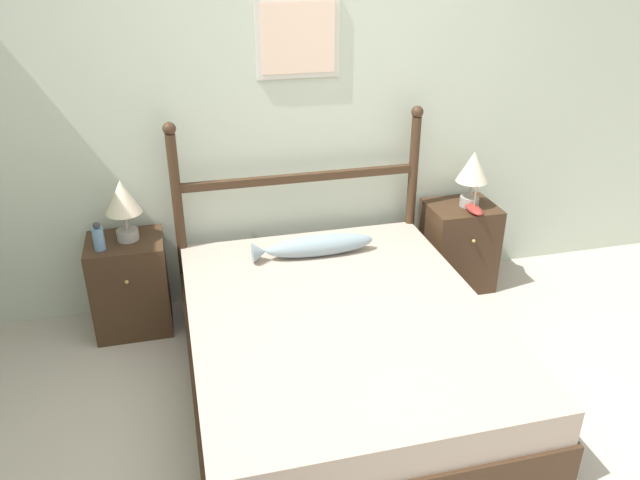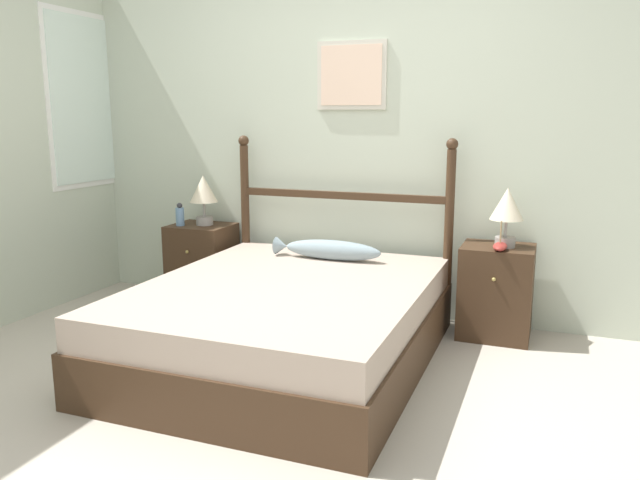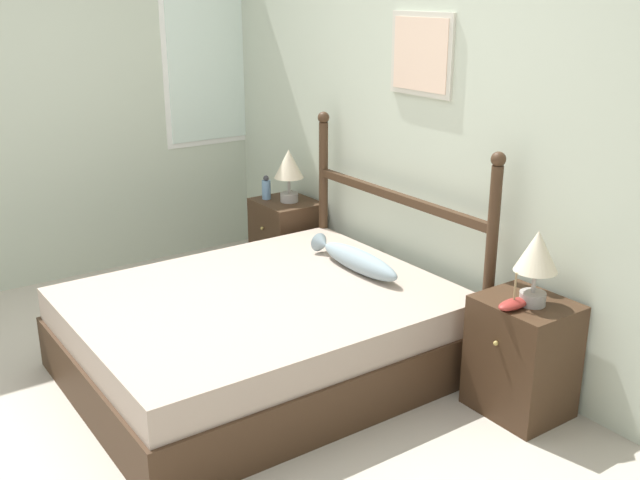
{
  "view_description": "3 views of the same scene",
  "coord_description": "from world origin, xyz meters",
  "px_view_note": "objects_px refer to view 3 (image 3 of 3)",
  "views": [
    {
      "loc": [
        -0.81,
        -1.99,
        2.22
      ],
      "look_at": [
        -0.07,
        0.99,
        0.71
      ],
      "focal_mm": 35.0,
      "sensor_mm": 36.0,
      "label": 1
    },
    {
      "loc": [
        1.36,
        -2.52,
        1.41
      ],
      "look_at": [
        -0.03,
        1.1,
        0.63
      ],
      "focal_mm": 35.0,
      "sensor_mm": 36.0,
      "label": 2
    },
    {
      "loc": [
        3.18,
        -1.25,
        2.04
      ],
      "look_at": [
        -0.03,
        1.0,
        0.71
      ],
      "focal_mm": 42.0,
      "sensor_mm": 36.0,
      "label": 3
    }
  ],
  "objects_px": {
    "bed": "(261,333)",
    "nightstand_right": "(522,356)",
    "table_lamp_left": "(289,167)",
    "table_lamp_right": "(537,256)",
    "nightstand_left": "(287,241)",
    "fish_pillow": "(355,259)",
    "model_boat": "(514,304)",
    "bottle": "(266,188)"
  },
  "relations": [
    {
      "from": "table_lamp_left",
      "to": "fish_pillow",
      "type": "bearing_deg",
      "value": -12.3
    },
    {
      "from": "model_boat",
      "to": "nightstand_right",
      "type": "bearing_deg",
      "value": 98.74
    },
    {
      "from": "table_lamp_left",
      "to": "fish_pillow",
      "type": "distance_m",
      "value": 1.14
    },
    {
      "from": "bed",
      "to": "nightstand_left",
      "type": "distance_m",
      "value": 1.39
    },
    {
      "from": "model_boat",
      "to": "nightstand_left",
      "type": "bearing_deg",
      "value": 176.8
    },
    {
      "from": "bed",
      "to": "model_boat",
      "type": "distance_m",
      "value": 1.38
    },
    {
      "from": "table_lamp_right",
      "to": "bottle",
      "type": "bearing_deg",
      "value": -178.23
    },
    {
      "from": "bed",
      "to": "nightstand_right",
      "type": "bearing_deg",
      "value": 38.51
    },
    {
      "from": "nightstand_right",
      "to": "model_boat",
      "type": "height_order",
      "value": "model_boat"
    },
    {
      "from": "nightstand_right",
      "to": "bottle",
      "type": "distance_m",
      "value": 2.33
    },
    {
      "from": "table_lamp_right",
      "to": "model_boat",
      "type": "xyz_separation_m",
      "value": [
        -0.02,
        -0.11,
        -0.22
      ]
    },
    {
      "from": "bottle",
      "to": "fish_pillow",
      "type": "xyz_separation_m",
      "value": [
        1.22,
        -0.14,
        -0.14
      ]
    },
    {
      "from": "nightstand_left",
      "to": "nightstand_right",
      "type": "relative_size",
      "value": 1.0
    },
    {
      "from": "fish_pillow",
      "to": "model_boat",
      "type": "bearing_deg",
      "value": 5.35
    },
    {
      "from": "bed",
      "to": "bottle",
      "type": "xyz_separation_m",
      "value": [
        -1.21,
        0.78,
        0.44
      ]
    },
    {
      "from": "table_lamp_right",
      "to": "fish_pillow",
      "type": "height_order",
      "value": "table_lamp_right"
    },
    {
      "from": "fish_pillow",
      "to": "nightstand_left",
      "type": "bearing_deg",
      "value": 168.46
    },
    {
      "from": "nightstand_right",
      "to": "table_lamp_left",
      "type": "bearing_deg",
      "value": 179.75
    },
    {
      "from": "bed",
      "to": "bottle",
      "type": "distance_m",
      "value": 1.5
    },
    {
      "from": "table_lamp_left",
      "to": "table_lamp_right",
      "type": "relative_size",
      "value": 1.0
    },
    {
      "from": "bottle",
      "to": "fish_pillow",
      "type": "distance_m",
      "value": 1.24
    },
    {
      "from": "table_lamp_left",
      "to": "fish_pillow",
      "type": "height_order",
      "value": "table_lamp_left"
    },
    {
      "from": "table_lamp_right",
      "to": "fish_pillow",
      "type": "bearing_deg",
      "value": -169.26
    },
    {
      "from": "bed",
      "to": "nightstand_left",
      "type": "height_order",
      "value": "nightstand_left"
    },
    {
      "from": "nightstand_left",
      "to": "nightstand_right",
      "type": "xyz_separation_m",
      "value": [
        2.17,
        0.0,
        0.0
      ]
    },
    {
      "from": "nightstand_right",
      "to": "fish_pillow",
      "type": "xyz_separation_m",
      "value": [
        -1.07,
        -0.22,
        0.24
      ]
    },
    {
      "from": "bed",
      "to": "nightstand_right",
      "type": "distance_m",
      "value": 1.39
    },
    {
      "from": "bed",
      "to": "nightstand_left",
      "type": "xyz_separation_m",
      "value": [
        -1.08,
        0.86,
        0.07
      ]
    },
    {
      "from": "nightstand_right",
      "to": "model_boat",
      "type": "relative_size",
      "value": 3.12
    },
    {
      "from": "nightstand_right",
      "to": "model_boat",
      "type": "distance_m",
      "value": 0.35
    },
    {
      "from": "bed",
      "to": "table_lamp_left",
      "type": "bearing_deg",
      "value": 140.48
    },
    {
      "from": "nightstand_left",
      "to": "model_boat",
      "type": "xyz_separation_m",
      "value": [
        2.19,
        -0.12,
        0.32
      ]
    },
    {
      "from": "nightstand_left",
      "to": "fish_pillow",
      "type": "distance_m",
      "value": 1.15
    },
    {
      "from": "nightstand_right",
      "to": "table_lamp_right",
      "type": "bearing_deg",
      "value": -19.97
    },
    {
      "from": "nightstand_left",
      "to": "fish_pillow",
      "type": "relative_size",
      "value": 0.81
    },
    {
      "from": "table_lamp_left",
      "to": "table_lamp_right",
      "type": "bearing_deg",
      "value": -0.61
    },
    {
      "from": "nightstand_right",
      "to": "table_lamp_right",
      "type": "height_order",
      "value": "table_lamp_right"
    },
    {
      "from": "model_boat",
      "to": "fish_pillow",
      "type": "bearing_deg",
      "value": -174.65
    },
    {
      "from": "table_lamp_left",
      "to": "nightstand_right",
      "type": "bearing_deg",
      "value": -0.25
    },
    {
      "from": "bed",
      "to": "bottle",
      "type": "bearing_deg",
      "value": 147.28
    },
    {
      "from": "bed",
      "to": "fish_pillow",
      "type": "height_order",
      "value": "fish_pillow"
    },
    {
      "from": "bottle",
      "to": "table_lamp_left",
      "type": "bearing_deg",
      "value": 32.11
    }
  ]
}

